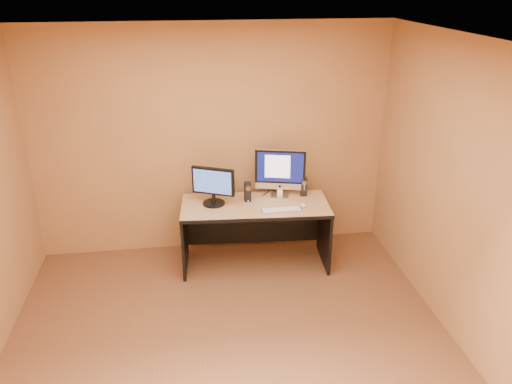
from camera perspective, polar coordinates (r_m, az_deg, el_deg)
The scene contains 12 objects.
floor at distance 4.55m, azimuth -2.65°, elevation -18.17°, with size 4.00×4.00×0.00m, color brown.
walls at distance 3.81m, azimuth -3.01°, elevation -3.41°, with size 4.00×4.00×2.60m, color #AB7545, non-canonical shape.
ceiling at distance 3.42m, azimuth -3.48°, elevation 16.40°, with size 4.00×4.00×0.00m, color white.
desk at distance 5.57m, azimuth -0.09°, elevation -4.89°, with size 1.60×0.70×0.74m, color tan, non-canonical shape.
imac at distance 5.52m, azimuth 2.77°, elevation 2.17°, with size 0.57×0.21×0.55m, color silver, non-canonical shape.
second_monitor at distance 5.35m, azimuth -4.91°, elevation 0.65°, with size 0.48×0.24×0.42m, color black, non-canonical shape.
speaker_left at distance 5.45m, azimuth -0.96°, elevation 0.04°, with size 0.07×0.07×0.22m, color black, non-canonical shape.
speaker_right at distance 5.62m, azimuth 5.48°, elevation 0.65°, with size 0.07×0.07×0.22m, color black, non-canonical shape.
keyboard at distance 5.27m, azimuth 2.92°, elevation -2.04°, with size 0.43×0.12×0.02m, color silver.
mouse at distance 5.38m, azimuth 5.42°, elevation -1.51°, with size 0.06×0.10×0.04m, color silver.
cable_a at distance 5.70m, azimuth 2.40°, elevation -0.04°, with size 0.01×0.01×0.22m, color black.
cable_b at distance 5.68m, azimuth 1.17°, elevation -0.14°, with size 0.01×0.01×0.18m, color black.
Camera 1 is at (-0.30, -3.38, 3.02)m, focal length 35.00 mm.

